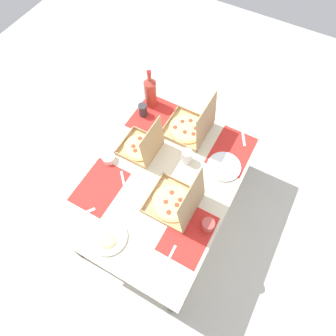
% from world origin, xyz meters
% --- Properties ---
extents(ground_plane, '(6.00, 6.00, 0.00)m').
position_xyz_m(ground_plane, '(0.00, 0.00, 0.00)').
color(ground_plane, beige).
extents(dining_table, '(1.49, 0.95, 0.73)m').
position_xyz_m(dining_table, '(0.00, 0.00, 0.62)').
color(dining_table, '#3F3328').
rests_on(dining_table, ground_plane).
extents(placemat_near_left, '(0.36, 0.26, 0.00)m').
position_xyz_m(placemat_near_left, '(-0.34, -0.32, 0.73)').
color(placemat_near_left, red).
rests_on(placemat_near_left, dining_table).
extents(placemat_near_right, '(0.36, 0.26, 0.00)m').
position_xyz_m(placemat_near_right, '(0.34, -0.32, 0.73)').
color(placemat_near_right, red).
rests_on(placemat_near_right, dining_table).
extents(placemat_far_left, '(0.36, 0.26, 0.00)m').
position_xyz_m(placemat_far_left, '(-0.34, 0.32, 0.73)').
color(placemat_far_left, red).
rests_on(placemat_far_left, dining_table).
extents(placemat_far_right, '(0.36, 0.26, 0.00)m').
position_xyz_m(placemat_far_right, '(0.34, 0.32, 0.73)').
color(placemat_far_right, red).
rests_on(placemat_far_right, dining_table).
extents(pizza_box_edge_far, '(0.30, 0.30, 0.33)m').
position_xyz_m(pizza_box_edge_far, '(0.21, 0.18, 0.78)').
color(pizza_box_edge_far, tan).
rests_on(pizza_box_edge_far, dining_table).
extents(pizza_box_center, '(0.25, 0.26, 0.29)m').
position_xyz_m(pizza_box_center, '(-0.04, -0.22, 0.77)').
color(pizza_box_center, tan).
rests_on(pizza_box_center, dining_table).
extents(pizza_box_corner_right, '(0.30, 0.30, 0.33)m').
position_xyz_m(pizza_box_corner_right, '(-0.34, -0.00, 0.78)').
color(pizza_box_corner_right, tan).
rests_on(pizza_box_corner_right, dining_table).
extents(plate_far_right, '(0.23, 0.23, 0.03)m').
position_xyz_m(plate_far_right, '(0.59, -0.08, 0.74)').
color(plate_far_right, white).
rests_on(plate_far_right, dining_table).
extents(plate_far_left, '(0.23, 0.23, 0.02)m').
position_xyz_m(plate_far_left, '(-0.19, 0.33, 0.74)').
color(plate_far_left, white).
rests_on(plate_far_left, dining_table).
extents(soda_bottle, '(0.09, 0.09, 0.32)m').
position_xyz_m(soda_bottle, '(-0.43, -0.38, 0.86)').
color(soda_bottle, '#B2382D').
rests_on(soda_bottle, dining_table).
extents(cup_clear_right, '(0.06, 0.06, 0.10)m').
position_xyz_m(cup_clear_right, '(-0.31, -0.38, 0.78)').
color(cup_clear_right, '#333338').
rests_on(cup_clear_right, dining_table).
extents(cup_spare, '(0.08, 0.08, 0.09)m').
position_xyz_m(cup_spare, '(0.25, 0.41, 0.77)').
color(cup_spare, '#BF4742').
rests_on(cup_spare, dining_table).
extents(cup_clear_left, '(0.07, 0.07, 0.11)m').
position_xyz_m(cup_clear_left, '(-0.11, 0.08, 0.78)').
color(cup_clear_left, silver).
rests_on(cup_clear_left, dining_table).
extents(condiment_bowl, '(0.09, 0.09, 0.05)m').
position_xyz_m(condiment_bowl, '(0.14, -0.38, 0.75)').
color(condiment_bowl, white).
rests_on(condiment_bowl, dining_table).
extents(fork_by_far_left, '(0.15, 0.14, 0.00)m').
position_xyz_m(fork_by_far_left, '(0.24, -0.20, 0.73)').
color(fork_by_far_left, '#B7B7BC').
rests_on(fork_by_far_left, dining_table).
extents(knife_by_far_right, '(0.18, 0.14, 0.00)m').
position_xyz_m(knife_by_far_right, '(0.56, -0.32, 0.73)').
color(knife_by_far_right, '#B7B7BC').
rests_on(knife_by_far_right, dining_table).
extents(fork_by_near_left, '(0.19, 0.02, 0.00)m').
position_xyz_m(fork_by_near_left, '(0.53, 0.29, 0.73)').
color(fork_by_near_left, '#B7B7BC').
rests_on(fork_by_near_left, dining_table).
extents(knife_by_near_right, '(0.19, 0.12, 0.00)m').
position_xyz_m(knife_by_near_right, '(-0.50, 0.34, 0.73)').
color(knife_by_near_right, '#B7B7BC').
rests_on(knife_by_near_right, dining_table).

